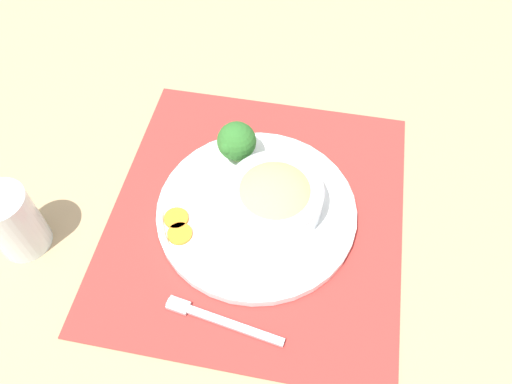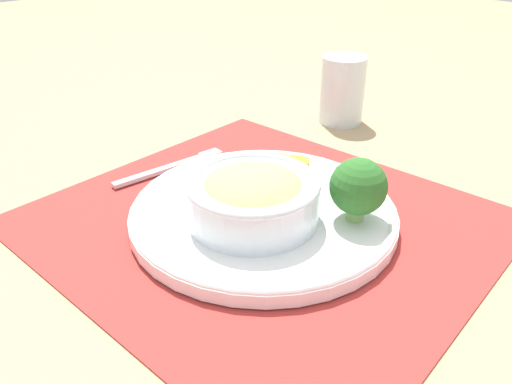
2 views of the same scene
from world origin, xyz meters
The scene contains 9 objects.
ground_plane centered at (0.00, 0.00, 0.00)m, with size 4.00×4.00×0.00m, color tan.
placemat centered at (0.00, 0.00, 0.00)m, with size 0.54×0.50×0.00m.
plate centered at (0.00, 0.00, 0.02)m, with size 0.33×0.33×0.02m.
bowl centered at (0.01, -0.03, 0.05)m, with size 0.15×0.15×0.06m.
broccoli_floret centered at (0.09, 0.06, 0.06)m, with size 0.07×0.07×0.08m.
carrot_slice_near centered at (-0.05, 0.12, 0.02)m, with size 0.04×0.04×0.01m.
carrot_slice_middle centered at (-0.08, 0.10, 0.02)m, with size 0.04×0.04×0.01m.
water_glass centered at (-0.14, 0.34, 0.05)m, with size 0.08×0.08×0.12m.
fork centered at (-0.19, 0.02, 0.01)m, with size 0.03×0.18×0.01m.
Camera 2 is at (0.36, -0.38, 0.34)m, focal length 35.00 mm.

